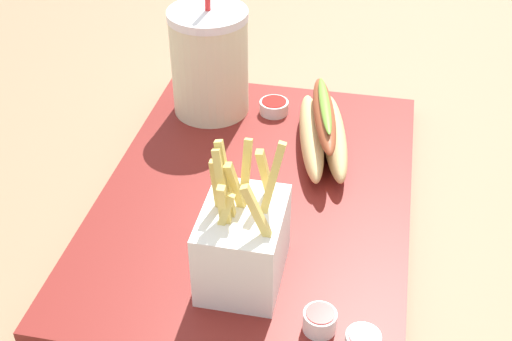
{
  "coord_description": "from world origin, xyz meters",
  "views": [
    {
      "loc": [
        -0.58,
        -0.12,
        0.49
      ],
      "look_at": [
        0.0,
        0.0,
        0.05
      ],
      "focal_mm": 47.72,
      "sensor_mm": 36.0,
      "label": 1
    }
  ],
  "objects_px": {
    "ketchup_cup_3": "(274,106)",
    "soda_cup": "(210,62)",
    "hot_dog_1": "(323,131)",
    "ketchup_cup_1": "(320,320)",
    "fries_basket": "(243,242)"
  },
  "relations": [
    {
      "from": "fries_basket",
      "to": "ketchup_cup_1",
      "type": "relative_size",
      "value": 5.01
    },
    {
      "from": "fries_basket",
      "to": "hot_dog_1",
      "type": "distance_m",
      "value": 0.23
    },
    {
      "from": "soda_cup",
      "to": "hot_dog_1",
      "type": "distance_m",
      "value": 0.17
    },
    {
      "from": "soda_cup",
      "to": "ketchup_cup_3",
      "type": "bearing_deg",
      "value": -84.58
    },
    {
      "from": "ketchup_cup_1",
      "to": "ketchup_cup_3",
      "type": "height_order",
      "value": "ketchup_cup_1"
    },
    {
      "from": "ketchup_cup_3",
      "to": "soda_cup",
      "type": "bearing_deg",
      "value": 95.42
    },
    {
      "from": "fries_basket",
      "to": "hot_dog_1",
      "type": "xyz_separation_m",
      "value": [
        0.23,
        -0.05,
        -0.02
      ]
    },
    {
      "from": "fries_basket",
      "to": "ketchup_cup_1",
      "type": "height_order",
      "value": "fries_basket"
    },
    {
      "from": "hot_dog_1",
      "to": "ketchup_cup_1",
      "type": "xyz_separation_m",
      "value": [
        -0.28,
        -0.03,
        -0.02
      ]
    },
    {
      "from": "hot_dog_1",
      "to": "ketchup_cup_3",
      "type": "bearing_deg",
      "value": 44.91
    },
    {
      "from": "soda_cup",
      "to": "hot_dog_1",
      "type": "relative_size",
      "value": 1.12
    },
    {
      "from": "hot_dog_1",
      "to": "ketchup_cup_1",
      "type": "bearing_deg",
      "value": -173.3
    },
    {
      "from": "hot_dog_1",
      "to": "ketchup_cup_3",
      "type": "relative_size",
      "value": 4.93
    },
    {
      "from": "soda_cup",
      "to": "fries_basket",
      "type": "height_order",
      "value": "soda_cup"
    },
    {
      "from": "fries_basket",
      "to": "ketchup_cup_3",
      "type": "relative_size",
      "value": 3.98
    }
  ]
}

